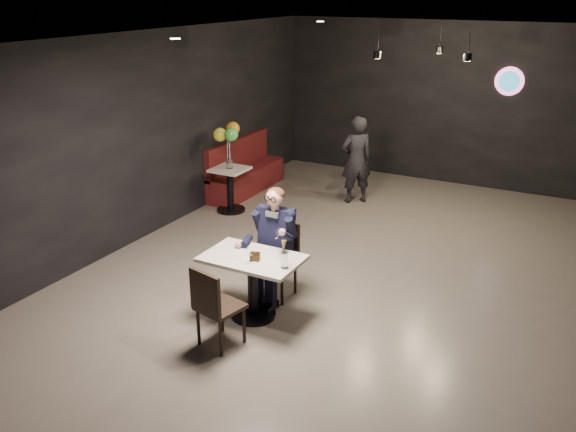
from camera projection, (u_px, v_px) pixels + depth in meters
The scene contains 17 objects.
floor at pixel (370, 274), 8.06m from camera, with size 9.00×9.00×0.00m, color slate.
wall_sign at pixel (509, 81), 10.69m from camera, with size 0.50×0.06×0.50m, color pink, non-canonical shape.
pendant_lights at pixel (430, 38), 8.69m from camera, with size 1.40×1.20×0.36m, color black.
main_table at pixel (253, 287), 6.92m from camera, with size 1.10×0.70×0.75m, color silver.
chair_far at pixel (276, 262), 7.35m from camera, with size 0.42×0.46×0.92m, color black.
chair_near at pixel (220, 305), 6.35m from camera, with size 0.42×0.46×0.92m, color black.
seated_man at pixel (276, 242), 7.25m from camera, with size 0.60×0.80×1.44m, color black.
dessert_plate at pixel (253, 260), 6.70m from camera, with size 0.21×0.21×0.01m, color white.
cake_slice at pixel (255, 257), 6.67m from camera, with size 0.11×0.09×0.08m, color black.
mint_leaf at pixel (250, 255), 6.62m from camera, with size 0.06×0.04×0.01m, color #2E7F29.
sundae_glass at pixel (284, 260), 6.50m from camera, with size 0.08×0.08×0.17m, color silver.
wafer_cone at pixel (284, 246), 6.48m from camera, with size 0.06×0.06×0.12m, color tan.
booth_bench at pixel (246, 166), 11.11m from camera, with size 0.49×1.95×0.98m, color #4F1110.
side_table at pixel (230, 191), 10.20m from camera, with size 0.55×0.55×0.69m, color silver.
balloon_vase at pixel (229, 163), 10.03m from camera, with size 0.11×0.11×0.16m, color silver.
balloon_bunch at pixel (229, 139), 9.88m from camera, with size 0.41×0.41×0.67m, color yellow.
passerby at pixel (356, 160), 10.49m from camera, with size 0.56×0.36×1.52m, color black.
Camera 1 is at (2.44, -6.92, 3.59)m, focal length 38.00 mm.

